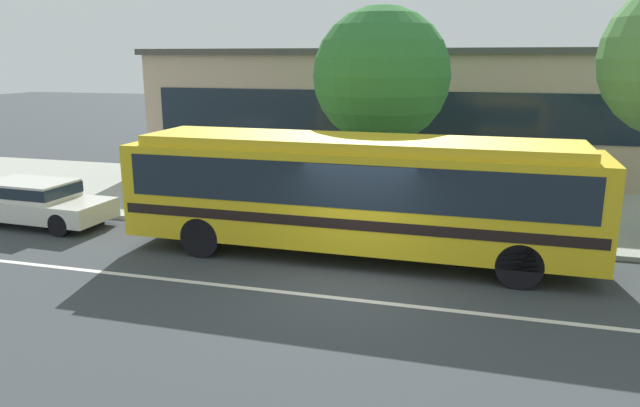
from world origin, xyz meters
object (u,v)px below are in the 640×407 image
at_px(pedestrian_waiting_near_sign, 309,193).
at_px(sedan_behind_bus, 34,200).
at_px(bus_stop_sign, 536,180).
at_px(transit_bus, 356,188).
at_px(street_tree_near_stop, 381,76).

bearing_deg(pedestrian_waiting_near_sign, sedan_behind_bus, -168.72).
height_order(sedan_behind_bus, bus_stop_sign, bus_stop_sign).
relative_size(transit_bus, bus_stop_sign, 4.26).
xyz_separation_m(transit_bus, bus_stop_sign, (4.21, 1.75, 0.11)).
distance_m(transit_bus, street_tree_near_stop, 5.34).
bearing_deg(bus_stop_sign, sedan_behind_bus, -173.76).
relative_size(transit_bus, sedan_behind_bus, 2.53).
distance_m(transit_bus, pedestrian_waiting_near_sign, 2.60).
xyz_separation_m(transit_bus, sedan_behind_bus, (-9.65, 0.24, -0.98)).
distance_m(pedestrian_waiting_near_sign, bus_stop_sign, 6.00).
height_order(pedestrian_waiting_near_sign, bus_stop_sign, bus_stop_sign).
bearing_deg(transit_bus, sedan_behind_bus, 178.60).
height_order(sedan_behind_bus, street_tree_near_stop, street_tree_near_stop).
height_order(sedan_behind_bus, pedestrian_waiting_near_sign, pedestrian_waiting_near_sign).
height_order(pedestrian_waiting_near_sign, street_tree_near_stop, street_tree_near_stop).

